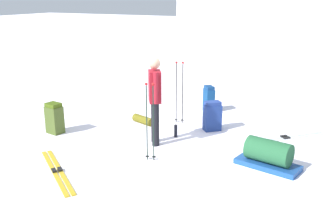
% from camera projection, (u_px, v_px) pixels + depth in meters
% --- Properties ---
extents(ground_plane, '(80.00, 80.00, 0.00)m').
position_uv_depth(ground_plane, '(168.00, 145.00, 7.59)').
color(ground_plane, white).
extents(distant_snow_ridge, '(16.57, 6.66, 2.83)m').
position_uv_depth(distant_snow_ridge, '(287.00, 13.00, 28.98)').
color(distant_snow_ridge, white).
rests_on(distant_snow_ridge, ground_plane).
extents(skier_standing, '(0.37, 0.49, 1.70)m').
position_uv_depth(skier_standing, '(155.00, 96.00, 7.38)').
color(skier_standing, black).
rests_on(skier_standing, ground_plane).
extents(ski_pair_near, '(1.43, 1.47, 0.05)m').
position_uv_depth(ski_pair_near, '(285.00, 138.00, 7.91)').
color(ski_pair_near, silver).
rests_on(ski_pair_near, ground_plane).
extents(ski_pair_far, '(1.61, 1.25, 0.05)m').
position_uv_depth(ski_pair_far, '(57.00, 171.00, 6.44)').
color(ski_pair_far, gold).
rests_on(ski_pair_far, ground_plane).
extents(backpack_large_dark, '(0.36, 0.31, 0.65)m').
position_uv_depth(backpack_large_dark, '(54.00, 118.00, 8.15)').
color(backpack_large_dark, '#415220').
rests_on(backpack_large_dark, ground_plane).
extents(backpack_bright, '(0.36, 0.37, 0.65)m').
position_uv_depth(backpack_bright, '(209.00, 99.00, 9.63)').
color(backpack_bright, navy).
rests_on(backpack_bright, ground_plane).
extents(backpack_small_spare, '(0.42, 0.41, 0.64)m').
position_uv_depth(backpack_small_spare, '(212.00, 116.00, 8.31)').
color(backpack_small_spare, navy).
rests_on(backpack_small_spare, ground_plane).
extents(ski_poles_planted_near, '(0.21, 0.11, 1.40)m').
position_uv_depth(ski_poles_planted_near, '(179.00, 89.00, 8.69)').
color(ski_poles_planted_near, black).
rests_on(ski_poles_planted_near, ground_plane).
extents(ski_poles_planted_far, '(0.18, 0.10, 1.40)m').
position_uv_depth(ski_poles_planted_far, '(150.00, 118.00, 6.69)').
color(ski_poles_planted_far, black).
rests_on(ski_poles_planted_far, ground_plane).
extents(gear_sled, '(1.13, 0.65, 0.49)m').
position_uv_depth(gear_sled, '(268.00, 155.00, 6.56)').
color(gear_sled, navy).
rests_on(gear_sled, ground_plane).
extents(sleeping_mat_rolled, '(0.58, 0.35, 0.18)m').
position_uv_depth(sleeping_mat_rolled, '(143.00, 120.00, 8.80)').
color(sleeping_mat_rolled, brown).
rests_on(sleeping_mat_rolled, ground_plane).
extents(thermos_bottle, '(0.07, 0.07, 0.26)m').
position_uv_depth(thermos_bottle, '(176.00, 131.00, 7.97)').
color(thermos_bottle, black).
rests_on(thermos_bottle, ground_plane).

